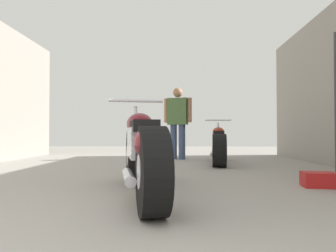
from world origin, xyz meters
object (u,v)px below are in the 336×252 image
(motorcycle_black_naked, at_px, (219,145))
(red_toolbox, at_px, (319,180))
(mechanic_in_blue, at_px, (178,119))
(motorcycle_maroon_cruiser, at_px, (142,152))

(motorcycle_black_naked, relative_size, red_toolbox, 5.57)
(mechanic_in_blue, bearing_deg, red_toolbox, -65.53)
(motorcycle_maroon_cruiser, xyz_separation_m, red_toolbox, (1.90, 0.58, -0.34))
(motorcycle_maroon_cruiser, bearing_deg, mechanic_in_blue, 85.31)
(motorcycle_black_naked, xyz_separation_m, red_toolbox, (0.77, -2.51, -0.28))
(motorcycle_black_naked, bearing_deg, motorcycle_maroon_cruiser, -110.05)
(motorcycle_black_naked, height_order, red_toolbox, motorcycle_black_naked)
(motorcycle_maroon_cruiser, xyz_separation_m, motorcycle_black_naked, (1.13, 3.09, -0.06))
(motorcycle_maroon_cruiser, relative_size, motorcycle_black_naked, 1.11)
(motorcycle_black_naked, height_order, mechanic_in_blue, mechanic_in_blue)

